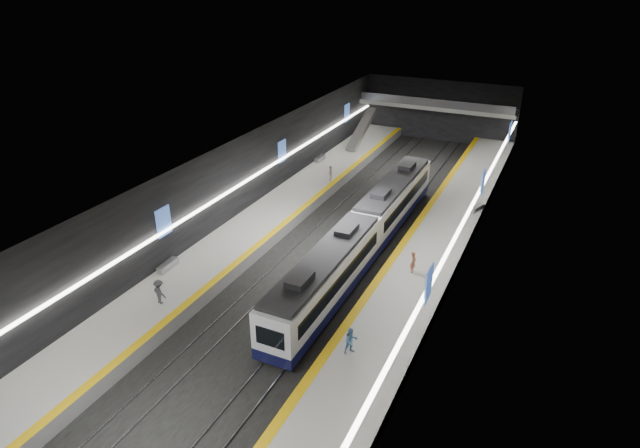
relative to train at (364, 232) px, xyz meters
The scene contains 25 objects.
ground 3.46m from the train, 159.37° to the right, with size 70.00×70.00×0.00m, color black.
ceiling 6.39m from the train, 159.37° to the right, with size 20.00×70.00×0.04m, color beige.
wall_left 12.66m from the train, behind, with size 0.04×70.00×8.00m, color black.
wall_right 7.77m from the train, ahead, with size 0.04×70.00×8.00m, color black.
wall_back 34.20m from the train, 94.20° to the left, with size 20.00×0.04×8.00m, color black.
platform_left 10.19m from the train, behind, with size 5.00×70.00×1.00m, color slate.
tile_surface_left 10.11m from the train, behind, with size 5.00×70.00×0.02m, color #ABABA6.
tactile_strip_left 7.94m from the train, behind, with size 0.60×70.00×0.02m, color #E5AF0C.
platform_right 5.36m from the train, 10.66° to the right, with size 5.00×70.00×1.00m, color slate.
tile_surface_right 5.22m from the train, 10.66° to the right, with size 5.00×70.00×0.02m, color #ABABA6.
tactile_strip_right 3.18m from the train, 18.58° to the right, with size 0.60×70.00×0.02m, color #E5AF0C.
rails 3.42m from the train, 159.37° to the right, with size 6.52×70.00×0.12m.
train is the anchor object (origin of this frame).
ad_posters 3.40m from the train, behind, with size 19.94×53.50×2.20m.
cove_light_left 12.44m from the train, behind, with size 0.25×68.60×0.12m, color white.
cove_light_right 7.53m from the train, ahead, with size 0.25×68.60×0.12m, color white.
mezzanine_bridge 32.21m from the train, 94.47° to the left, with size 20.00×3.00×1.50m.
escalator 26.99m from the train, 111.76° to the left, with size 1.20×8.00×0.60m, color #99999E.
bench_left_near 15.40m from the train, 141.31° to the right, with size 0.55×1.99×0.49m, color #99999E.
bench_left_far 20.93m from the train, 125.02° to the left, with size 0.55×1.96×0.48m, color #99999E.
bench_right_far 12.99m from the train, 57.29° to the left, with size 0.52×1.86×0.46m, color #99999E.
passenger_right_a 5.29m from the train, 25.88° to the right, with size 0.60×0.40×1.65m, color #AB5A40.
passenger_right_b 13.33m from the train, 72.25° to the right, with size 0.82×0.64×1.68m, color #5585B9.
passenger_left_a 14.60m from the train, 124.89° to the left, with size 0.94×0.39×1.61m, color silver.
passenger_left_b 16.42m from the train, 125.05° to the right, with size 1.14×0.66×1.77m, color #404147.
Camera 1 is at (15.53, -35.01, 21.62)m, focal length 30.00 mm.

